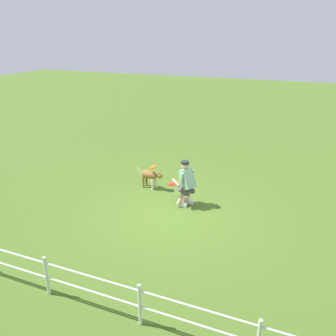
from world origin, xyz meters
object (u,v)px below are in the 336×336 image
object	(u,v)px
person	(186,182)
dog	(151,176)
frisbee_flying	(153,167)
frisbee_held	(172,184)

from	to	relation	value
person	dog	size ratio (longest dim) A/B	1.31
person	frisbee_flying	size ratio (longest dim) A/B	5.52
person	frisbee_held	bearing A→B (deg)	38.35
frisbee_flying	person	bearing A→B (deg)	154.18
person	dog	distance (m)	1.58
dog	frisbee_flying	bearing A→B (deg)	-13.46
frisbee_held	dog	bearing A→B (deg)	-36.60
frisbee_flying	frisbee_held	world-z (taller)	frisbee_flying
frisbee_flying	frisbee_held	size ratio (longest dim) A/B	1.00
dog	frisbee_held	xyz separation A→B (m)	(-1.02, 0.76, 0.20)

